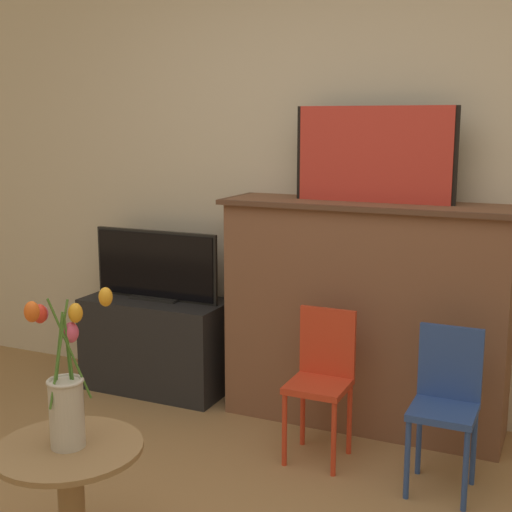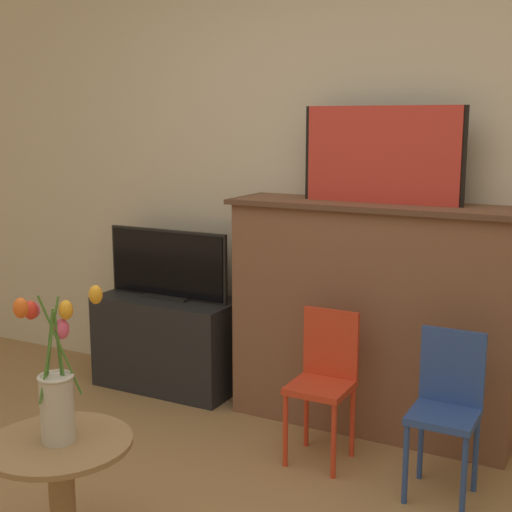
{
  "view_description": "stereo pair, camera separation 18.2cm",
  "coord_description": "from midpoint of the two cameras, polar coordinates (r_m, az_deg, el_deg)",
  "views": [
    {
      "loc": [
        1.08,
        -1.54,
        1.57
      ],
      "look_at": [
        -0.15,
        1.18,
        1.0
      ],
      "focal_mm": 50.0,
      "sensor_mm": 36.0,
      "label": 1
    },
    {
      "loc": [
        1.24,
        -1.46,
        1.57
      ],
      "look_at": [
        -0.15,
        1.18,
        1.0
      ],
      "focal_mm": 50.0,
      "sensor_mm": 36.0,
      "label": 2
    }
  ],
  "objects": [
    {
      "name": "wall_back",
      "position": [
        3.81,
        10.19,
        7.43
      ],
      "size": [
        8.0,
        0.06,
        2.7
      ],
      "color": "beige",
      "rests_on": "ground"
    },
    {
      "name": "fireplace_mantel",
      "position": [
        3.69,
        10.69,
        -4.61
      ],
      "size": [
        1.48,
        0.42,
        1.16
      ],
      "color": "brown",
      "rests_on": "ground"
    },
    {
      "name": "painting",
      "position": [
        3.56,
        11.5,
        7.93
      ],
      "size": [
        0.81,
        0.03,
        0.47
      ],
      "color": "black",
      "rests_on": "fireplace_mantel"
    },
    {
      "name": "tv_stand",
      "position": [
        4.26,
        -5.78,
        -6.89
      ],
      "size": [
        0.84,
        0.41,
        0.54
      ],
      "color": "#232326",
      "rests_on": "ground"
    },
    {
      "name": "tv_monitor",
      "position": [
        4.15,
        -5.86,
        -0.75
      ],
      "size": [
        0.79,
        0.12,
        0.4
      ],
      "color": "black",
      "rests_on": "tv_stand"
    },
    {
      "name": "chair_red",
      "position": [
        3.36,
        7.07,
        -9.44
      ],
      "size": [
        0.27,
        0.27,
        0.7
      ],
      "color": "red",
      "rests_on": "ground"
    },
    {
      "name": "chair_blue",
      "position": [
        3.16,
        16.65,
        -11.15
      ],
      "size": [
        0.27,
        0.27,
        0.7
      ],
      "color": "#2D4C99",
      "rests_on": "ground"
    },
    {
      "name": "side_table",
      "position": [
        2.68,
        -13.35,
        -17.4
      ],
      "size": [
        0.5,
        0.5,
        0.48
      ],
      "color": "#99754C",
      "rests_on": "ground"
    },
    {
      "name": "vase_tulips",
      "position": [
        2.53,
        -13.69,
        -10.19
      ],
      "size": [
        0.22,
        0.27,
        0.54
      ],
      "color": "beige",
      "rests_on": "side_table"
    }
  ]
}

